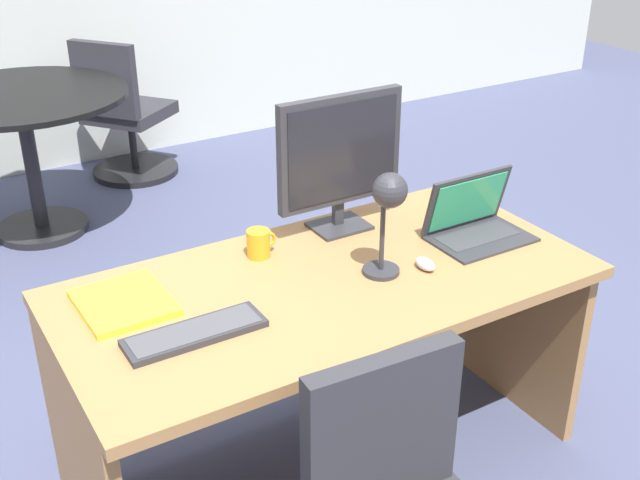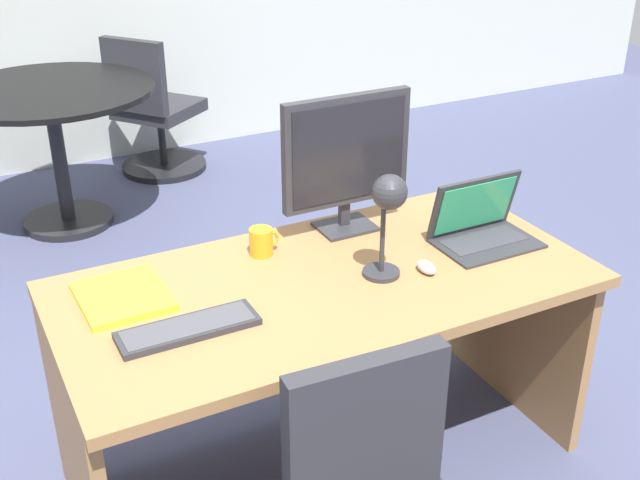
% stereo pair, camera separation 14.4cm
% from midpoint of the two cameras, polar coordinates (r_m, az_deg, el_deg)
% --- Properties ---
extents(ground, '(12.00, 12.00, 0.00)m').
position_cam_midpoint_polar(ground, '(4.10, -11.61, -3.06)').
color(ground, '#474C6B').
extents(desk, '(1.70, 0.83, 0.75)m').
position_cam_midpoint_polar(desk, '(2.67, -1.63, -6.29)').
color(desk, '#9E7042').
rests_on(desk, ground).
extents(monitor, '(0.48, 0.16, 0.49)m').
position_cam_midpoint_polar(monitor, '(2.75, -0.05, 6.10)').
color(monitor, '#2D2D33').
rests_on(monitor, desk).
extents(laptop, '(0.34, 0.24, 0.22)m').
position_cam_midpoint_polar(laptop, '(2.82, 9.44, 1.61)').
color(laptop, '#2D2D33').
rests_on(laptop, desk).
extents(keyboard, '(0.40, 0.13, 0.02)m').
position_cam_midpoint_polar(keyboard, '(2.28, -10.74, -6.57)').
color(keyboard, '#2D2D33').
rests_on(keyboard, desk).
extents(mouse, '(0.05, 0.08, 0.04)m').
position_cam_midpoint_polar(mouse, '(2.59, 5.96, -1.74)').
color(mouse, silver).
rests_on(mouse, desk).
extents(desk_lamp, '(0.12, 0.14, 0.35)m').
position_cam_midpoint_polar(desk_lamp, '(2.43, 3.22, 2.60)').
color(desk_lamp, '#2D2D33').
rests_on(desk_lamp, desk).
extents(book, '(0.26, 0.30, 0.02)m').
position_cam_midpoint_polar(book, '(2.47, -15.48, -4.38)').
color(book, yellow).
rests_on(book, desk).
extents(coffee_mug, '(0.10, 0.08, 0.09)m').
position_cam_midpoint_polar(coffee_mug, '(2.66, -5.93, -0.26)').
color(coffee_mug, orange).
rests_on(coffee_mug, desk).
extents(meeting_table, '(1.13, 1.13, 0.81)m').
position_cam_midpoint_polar(meeting_table, '(4.62, -21.15, 7.40)').
color(meeting_table, black).
rests_on(meeting_table, ground).
extents(meeting_chair_far, '(0.65, 0.65, 0.92)m').
position_cam_midpoint_polar(meeting_chair_far, '(5.34, -14.54, 8.16)').
color(meeting_chair_far, black).
rests_on(meeting_chair_far, ground).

